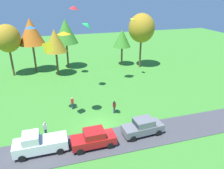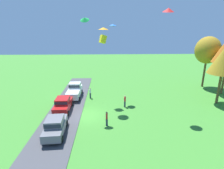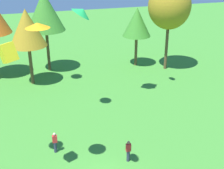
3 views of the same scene
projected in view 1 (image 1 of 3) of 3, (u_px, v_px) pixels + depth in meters
ground_plane at (99, 127)px, 25.18m from camera, size 120.00×120.00×0.00m
pavement_strip at (106, 142)px, 22.56m from camera, size 36.00×4.40×0.06m
car_pickup_by_flagpole at (38, 143)px, 20.70m from camera, size 5.00×2.05×2.14m
car_sedan_near_entrance at (94, 138)px, 21.54m from camera, size 4.42×1.99×1.84m
car_sedan_mid_row at (143, 126)px, 23.42m from camera, size 4.50×2.17×1.84m
person_beside_suv at (72, 103)px, 28.61m from camera, size 0.36×0.24×1.71m
person_watching_sky at (114, 107)px, 27.67m from camera, size 0.36×0.24×1.71m
person_on_lawn at (45, 129)px, 23.20m from camera, size 0.36×0.24×1.71m
tree_far_left at (7, 39)px, 37.89m from camera, size 4.41×4.41×9.31m
tree_right_of_center at (31, 32)px, 39.67m from camera, size 4.77×4.77×10.07m
tree_far_right at (55, 41)px, 38.29m from camera, size 4.00×4.00×8.44m
tree_lone_near at (66, 31)px, 41.71m from camera, size 4.59×4.59×9.69m
tree_left_of_center at (122, 38)px, 44.10m from camera, size 3.53×3.53×7.45m
tree_center_back at (142, 28)px, 42.13m from camera, size 5.05×5.05×10.66m
kite_delta_over_trees at (64, 33)px, 22.18m from camera, size 1.92×1.92×0.29m
kite_delta_trailing_tail at (87, 25)px, 20.52m from camera, size 1.13×1.12×0.81m
kite_delta_low_drifter at (133, 19)px, 35.15m from camera, size 1.08×1.03×0.84m
kite_delta_mid_center at (74, 7)px, 28.44m from camera, size 1.49×1.44×0.64m
kite_box_high_left at (48, 47)px, 22.19m from camera, size 1.16×1.17×1.28m
kite_delta_near_flag at (30, 27)px, 22.29m from camera, size 1.61×1.61×0.30m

